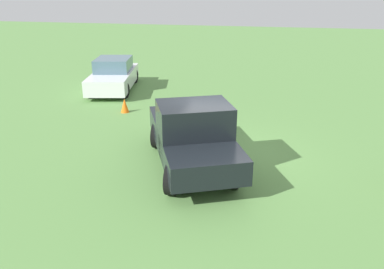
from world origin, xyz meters
TOP-DOWN VIEW (x-y plane):
  - ground_plane at (0.00, 0.00)m, footprint 80.00×80.00m
  - pickup_truck at (-0.85, 0.75)m, footprint 4.86×3.53m
  - sedan_near at (6.54, 6.29)m, footprint 4.63×2.69m
  - traffic_cone at (3.32, 4.43)m, footprint 0.32×0.32m

SIDE VIEW (x-z plane):
  - ground_plane at x=0.00m, z-range 0.00..0.00m
  - traffic_cone at x=3.32m, z-range 0.00..0.55m
  - sedan_near at x=6.54m, z-range -0.05..1.43m
  - pickup_truck at x=-0.85m, z-range 0.04..1.87m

